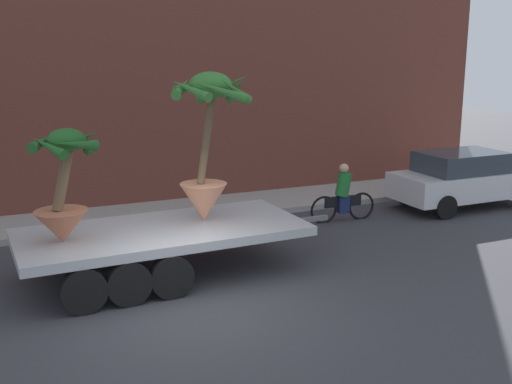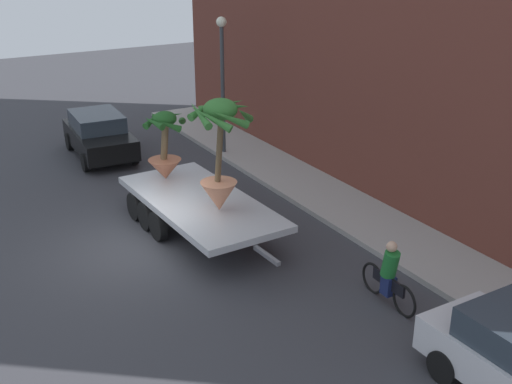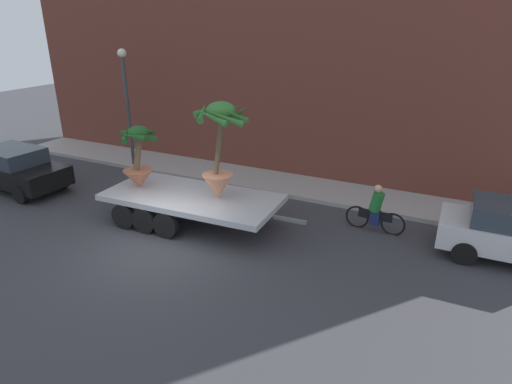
% 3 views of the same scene
% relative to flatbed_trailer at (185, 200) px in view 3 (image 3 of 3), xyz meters
% --- Properties ---
extents(ground_plane, '(60.00, 60.00, 0.00)m').
position_rel_flatbed_trailer_xyz_m(ground_plane, '(0.30, -1.75, -0.77)').
color(ground_plane, '#38383D').
extents(sidewalk, '(24.00, 2.20, 0.15)m').
position_rel_flatbed_trailer_xyz_m(sidewalk, '(0.30, 4.35, -0.69)').
color(sidewalk, '#A39E99').
rests_on(sidewalk, ground).
extents(building_facade, '(24.00, 1.20, 9.83)m').
position_rel_flatbed_trailer_xyz_m(building_facade, '(0.30, 6.05, 4.15)').
color(building_facade, brown).
rests_on(building_facade, ground).
extents(flatbed_trailer, '(6.57, 2.71, 0.98)m').
position_rel_flatbed_trailer_xyz_m(flatbed_trailer, '(0.00, 0.00, 0.00)').
color(flatbed_trailer, '#B7BABF').
rests_on(flatbed_trailer, ground).
extents(potted_palm_rear, '(1.75, 1.74, 2.97)m').
position_rel_flatbed_trailer_xyz_m(potted_palm_rear, '(1.23, 0.13, 1.73)').
color(potted_palm_rear, tan).
rests_on(potted_palm_rear, flatbed_trailer).
extents(potted_palm_middle, '(1.34, 1.31, 2.06)m').
position_rel_flatbed_trailer_xyz_m(potted_palm_middle, '(-1.58, -0.19, 1.12)').
color(potted_palm_middle, '#B26647').
rests_on(potted_palm_middle, flatbed_trailer).
extents(cyclist, '(1.84, 0.36, 1.54)m').
position_rel_flatbed_trailer_xyz_m(cyclist, '(5.55, 2.03, -0.10)').
color(cyclist, black).
rests_on(cyclist, ground).
extents(trailing_car, '(4.18, 2.10, 1.58)m').
position_rel_flatbed_trailer_xyz_m(trailing_car, '(-7.43, -0.40, 0.06)').
color(trailing_car, black).
rests_on(trailing_car, ground).
extents(street_lamp, '(0.36, 0.36, 4.83)m').
position_rel_flatbed_trailer_xyz_m(street_lamp, '(-5.23, 3.55, 2.47)').
color(street_lamp, '#383D42').
rests_on(street_lamp, sidewalk).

